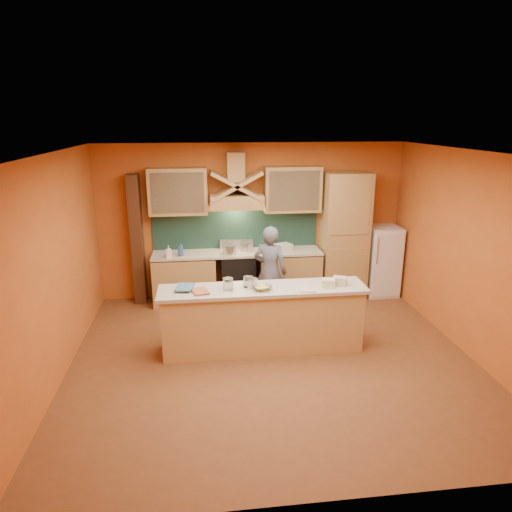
{
  "coord_description": "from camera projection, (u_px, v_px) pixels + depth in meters",
  "views": [
    {
      "loc": [
        -0.92,
        -5.58,
        3.21
      ],
      "look_at": [
        -0.12,
        0.9,
        1.22
      ],
      "focal_mm": 32.0,
      "sensor_mm": 36.0,
      "label": 1
    }
  ],
  "objects": [
    {
      "name": "backsplash",
      "position": [
        236.0,
        230.0,
        8.3
      ],
      "size": [
        3.0,
        0.03,
        0.7
      ],
      "primitive_type": "cube",
      "color": "#16322B",
      "rests_on": "wall_back"
    },
    {
      "name": "book_lower",
      "position": [
        193.0,
        293.0,
        6.13
      ],
      "size": [
        0.27,
        0.32,
        0.03
      ],
      "primitive_type": "imported",
      "rotation": [
        0.0,
        0.0,
        0.28
      ],
      "color": "#B65741",
      "rests_on": "island_top"
    },
    {
      "name": "pot_small",
      "position": [
        246.0,
        248.0,
        8.15
      ],
      "size": [
        0.25,
        0.25,
        0.15
      ],
      "primitive_type": "cylinder",
      "rotation": [
        0.0,
        0.0,
        0.24
      ],
      "color": "silver",
      "rests_on": "stove"
    },
    {
      "name": "hood_chimney",
      "position": [
        236.0,
        167.0,
        7.84
      ],
      "size": [
        0.3,
        0.3,
        0.5
      ],
      "primitive_type": "cube",
      "color": "tan",
      "rests_on": "wall_back"
    },
    {
      "name": "kitchen_scale",
      "position": [
        253.0,
        283.0,
        6.35
      ],
      "size": [
        0.15,
        0.15,
        0.11
      ],
      "primitive_type": "cube",
      "rotation": [
        0.0,
        0.0,
        -0.17
      ],
      "color": "silver",
      "rests_on": "island_top"
    },
    {
      "name": "soap_bottle_b",
      "position": [
        181.0,
        249.0,
        7.85
      ],
      "size": [
        0.12,
        0.13,
        0.25
      ],
      "primitive_type": "imported",
      "rotation": [
        0.0,
        0.0,
        0.34
      ],
      "color": "#354E91",
      "rests_on": "counter_top"
    },
    {
      "name": "grocery_bag_a",
      "position": [
        328.0,
        283.0,
        6.35
      ],
      "size": [
        0.2,
        0.17,
        0.11
      ],
      "primitive_type": "cube",
      "rotation": [
        0.0,
        0.0,
        -0.2
      ],
      "color": "beige",
      "rests_on": "island_top"
    },
    {
      "name": "base_cabinet_right",
      "position": [
        289.0,
        275.0,
        8.38
      ],
      "size": [
        1.1,
        0.6,
        0.86
      ],
      "primitive_type": "cube",
      "color": "tan",
      "rests_on": "floor"
    },
    {
      "name": "upper_cabinet_left",
      "position": [
        178.0,
        191.0,
        7.82
      ],
      "size": [
        1.0,
        0.35,
        0.8
      ],
      "primitive_type": "cube",
      "color": "tan",
      "rests_on": "wall_back"
    },
    {
      "name": "book_upper",
      "position": [
        177.0,
        287.0,
        6.26
      ],
      "size": [
        0.28,
        0.34,
        0.02
      ],
      "primitive_type": "imported",
      "rotation": [
        0.0,
        0.0,
        -0.19
      ],
      "color": "teal",
      "rests_on": "island_top"
    },
    {
      "name": "mixing_bowl",
      "position": [
        262.0,
        287.0,
        6.26
      ],
      "size": [
        0.33,
        0.33,
        0.06
      ],
      "primitive_type": "imported",
      "rotation": [
        0.0,
        0.0,
        0.3
      ],
      "color": "white",
      "rests_on": "island_top"
    },
    {
      "name": "grocery_bag_b",
      "position": [
        340.0,
        281.0,
        6.44
      ],
      "size": [
        0.23,
        0.21,
        0.11
      ],
      "primitive_type": "cube",
      "rotation": [
        0.0,
        0.0,
        -0.43
      ],
      "color": "beige",
      "rests_on": "island_top"
    },
    {
      "name": "trim_column_left",
      "position": [
        137.0,
        240.0,
        8.0
      ],
      "size": [
        0.2,
        0.3,
        2.3
      ],
      "primitive_type": "cube",
      "color": "#472816",
      "rests_on": "floor"
    },
    {
      "name": "cloth",
      "position": [
        307.0,
        290.0,
        6.23
      ],
      "size": [
        0.25,
        0.2,
        0.02
      ],
      "primitive_type": "cube",
      "rotation": [
        0.0,
        0.0,
        -0.14
      ],
      "color": "beige",
      "rests_on": "island_top"
    },
    {
      "name": "pot_large",
      "position": [
        230.0,
        250.0,
        7.98
      ],
      "size": [
        0.31,
        0.31,
        0.17
      ],
      "primitive_type": "cylinder",
      "rotation": [
        0.0,
        0.0,
        -0.33
      ],
      "color": "silver",
      "rests_on": "stove"
    },
    {
      "name": "soap_bottle_a",
      "position": [
        169.0,
        252.0,
        7.76
      ],
      "size": [
        0.11,
        0.11,
        0.21
      ],
      "primitive_type": "imported",
      "rotation": [
        0.0,
        0.0,
        0.17
      ],
      "color": "white",
      "rests_on": "counter_top"
    },
    {
      "name": "bowl_back",
      "position": [
        278.0,
        249.0,
        8.2
      ],
      "size": [
        0.27,
        0.27,
        0.07
      ],
      "primitive_type": "imported",
      "rotation": [
        0.0,
        0.0,
        -0.36
      ],
      "color": "white",
      "rests_on": "counter_top"
    },
    {
      "name": "fridge",
      "position": [
        381.0,
        261.0,
        8.52
      ],
      "size": [
        0.58,
        0.6,
        1.3
      ],
      "primitive_type": "cube",
      "color": "white",
      "rests_on": "floor"
    },
    {
      "name": "wall_left",
      "position": [
        54.0,
        271.0,
        5.62
      ],
      "size": [
        0.02,
        5.0,
        2.8
      ],
      "primitive_type": "cube",
      "color": "#C66426",
      "rests_on": "floor"
    },
    {
      "name": "wall_front",
      "position": [
        324.0,
        359.0,
        3.56
      ],
      "size": [
        5.5,
        0.02,
        2.8
      ],
      "primitive_type": "cube",
      "color": "#C66426",
      "rests_on": "floor"
    },
    {
      "name": "counter_top",
      "position": [
        237.0,
        253.0,
        8.14
      ],
      "size": [
        3.0,
        0.62,
        0.04
      ],
      "primitive_type": "cube",
      "color": "beige",
      "rests_on": "base_cabinet_left"
    },
    {
      "name": "person",
      "position": [
        270.0,
        272.0,
        7.53
      ],
      "size": [
        0.67,
        0.57,
        1.55
      ],
      "primitive_type": "imported",
      "rotation": [
        0.0,
        0.0,
        2.71
      ],
      "color": "slate",
      "rests_on": "floor"
    },
    {
      "name": "wall_back",
      "position": [
        252.0,
        221.0,
        8.31
      ],
      "size": [
        5.5,
        0.02,
        2.8
      ],
      "primitive_type": "cube",
      "color": "#C66426",
      "rests_on": "floor"
    },
    {
      "name": "stove",
      "position": [
        238.0,
        277.0,
        8.27
      ],
      "size": [
        0.6,
        0.58,
        0.9
      ],
      "primitive_type": "cube",
      "color": "black",
      "rests_on": "floor"
    },
    {
      "name": "island_body",
      "position": [
        263.0,
        321.0,
        6.49
      ],
      "size": [
        2.8,
        0.55,
        0.88
      ],
      "primitive_type": "cube",
      "color": "tan",
      "rests_on": "floor"
    },
    {
      "name": "dish_rack",
      "position": [
        283.0,
        247.0,
        8.27
      ],
      "size": [
        0.35,
        0.32,
        0.1
      ],
      "primitive_type": "cube",
      "rotation": [
        0.0,
        0.0,
        0.41
      ],
      "color": "silver",
      "rests_on": "counter_top"
    },
    {
      "name": "base_cabinet_left",
      "position": [
        185.0,
        280.0,
        8.16
      ],
      "size": [
        1.1,
        0.6,
        0.86
      ],
      "primitive_type": "cube",
      "color": "tan",
      "rests_on": "floor"
    },
    {
      "name": "pantry_column",
      "position": [
        344.0,
        236.0,
        8.29
      ],
      "size": [
        0.8,
        0.6,
        2.3
      ],
      "primitive_type": "cube",
      "color": "tan",
      "rests_on": "floor"
    },
    {
      "name": "jar_large",
      "position": [
        228.0,
        284.0,
        6.25
      ],
      "size": [
        0.16,
        0.16,
        0.16
      ],
      "primitive_type": "cylinder",
      "rotation": [
        0.0,
        0.0,
        0.16
      ],
      "color": "silver",
      "rests_on": "island_top"
    },
    {
      "name": "ceiling",
      "position": [
        275.0,
        153.0,
        5.53
      ],
      "size": [
        5.5,
        5.0,
        0.01
      ],
      "primitive_type": "cube",
      "color": "white",
      "rests_on": "wall_back"
    },
    {
      "name": "floor",
      "position": [
        273.0,
        358.0,
        6.34
      ],
      "size": [
        5.5,
        5.0,
        0.01
      ],
      "primitive_type": "cube",
      "color": "brown",
      "rests_on": "ground"
    },
    {
      "name": "jar_small",
      "position": [
        248.0,
        282.0,
        6.35
      ],
      "size": [
        0.16,
        0.16,
        0.15
      ],
      "primitive_type": "cylinder",
      "rotation": [
        0.0,
        0.0,
        0.2
      ],
      "color": "silver",
      "rests_on": "island_top"
    },
    {
      "name": "wall_right",
      "position": [
        471.0,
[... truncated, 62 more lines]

